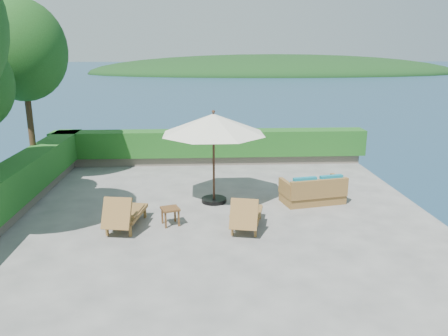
{
  "coord_description": "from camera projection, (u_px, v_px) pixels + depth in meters",
  "views": [
    {
      "loc": [
        -0.37,
        -11.46,
        4.41
      ],
      "look_at": [
        0.3,
        0.8,
        1.1
      ],
      "focal_mm": 35.0,
      "sensor_mm": 36.0,
      "label": 1
    }
  ],
  "objects": [
    {
      "name": "foundation",
      "position": [
        215.0,
        264.0,
        12.62
      ],
      "size": [
        12.0,
        12.0,
        3.0
      ],
      "primitive_type": "cube",
      "color": "#4D453D",
      "rests_on": "ocean"
    },
    {
      "name": "planter_wall_far",
      "position": [
        210.0,
        159.0,
        17.57
      ],
      "size": [
        12.0,
        0.6,
        0.36
      ],
      "primitive_type": "cube",
      "color": "#73695C",
      "rests_on": "ground"
    },
    {
      "name": "patio_umbrella",
      "position": [
        214.0,
        125.0,
        12.54
      ],
      "size": [
        4.05,
        4.05,
        2.78
      ],
      "rotation": [
        0.0,
        0.0,
        -0.39
      ],
      "color": "black",
      "rests_on": "ground"
    },
    {
      "name": "ocean",
      "position": [
        215.0,
        308.0,
        13.0
      ],
      "size": [
        600.0,
        600.0,
        0.0
      ],
      "primitive_type": "plane",
      "color": "#19374F",
      "rests_on": "ground"
    },
    {
      "name": "planter_wall_left",
      "position": [
        10.0,
        211.0,
        11.88
      ],
      "size": [
        0.6,
        12.0,
        0.36
      ],
      "primitive_type": "cube",
      "color": "#73695C",
      "rests_on": "ground"
    },
    {
      "name": "wicker_loveseat",
      "position": [
        313.0,
        192.0,
        12.98
      ],
      "size": [
        1.98,
        1.29,
        0.9
      ],
      "rotation": [
        0.0,
        0.0,
        0.21
      ],
      "color": "brown",
      "rests_on": "ground"
    },
    {
      "name": "lounge_right",
      "position": [
        246.0,
        214.0,
        11.06
      ],
      "size": [
        1.02,
        1.75,
        0.95
      ],
      "rotation": [
        0.0,
        0.0,
        -0.22
      ],
      "color": "brown",
      "rests_on": "ground"
    },
    {
      "name": "hedge_left",
      "position": [
        6.0,
        188.0,
        11.7
      ],
      "size": [
        0.9,
        12.4,
        1.0
      ],
      "primitive_type": "cube",
      "color": "#154A15",
      "rests_on": "planter_wall_left"
    },
    {
      "name": "side_table",
      "position": [
        170.0,
        211.0,
        11.32
      ],
      "size": [
        0.56,
        0.56,
        0.47
      ],
      "rotation": [
        0.0,
        0.0,
        0.33
      ],
      "color": "brown",
      "rests_on": "ground"
    },
    {
      "name": "ground",
      "position": [
        215.0,
        213.0,
        12.22
      ],
      "size": [
        12.0,
        12.0,
        0.0
      ],
      "primitive_type": "plane",
      "color": "gray",
      "rests_on": "ground"
    },
    {
      "name": "offshore_island",
      "position": [
        274.0,
        73.0,
        149.29
      ],
      "size": [
        126.0,
        57.6,
        12.6
      ],
      "primitive_type": "ellipsoid",
      "color": "black",
      "rests_on": "ocean"
    },
    {
      "name": "tree_far",
      "position": [
        22.0,
        51.0,
        13.84
      ],
      "size": [
        2.8,
        2.8,
        6.03
      ],
      "color": "#462F1B",
      "rests_on": "ground"
    },
    {
      "name": "hedge_far",
      "position": [
        210.0,
        143.0,
        17.4
      ],
      "size": [
        12.4,
        0.9,
        1.0
      ],
      "primitive_type": "cube",
      "color": "#154A15",
      "rests_on": "planter_wall_far"
    },
    {
      "name": "lounge_left",
      "position": [
        124.0,
        213.0,
        11.08
      ],
      "size": [
        0.96,
        1.79,
        0.98
      ],
      "rotation": [
        0.0,
        0.0,
        -0.16
      ],
      "color": "brown",
      "rests_on": "ground"
    }
  ]
}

